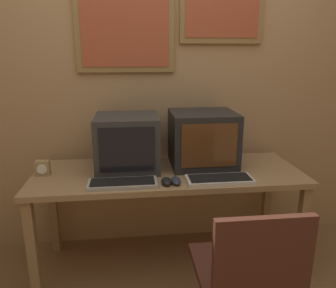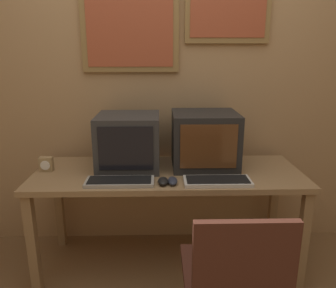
# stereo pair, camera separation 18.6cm
# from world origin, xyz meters

# --- Properties ---
(wall_back) EXTENTS (8.00, 0.08, 2.60)m
(wall_back) POSITION_xyz_m (0.00, 1.31, 1.31)
(wall_back) COLOR tan
(wall_back) RESTS_ON ground_plane
(desk) EXTENTS (1.77, 0.65, 0.71)m
(desk) POSITION_xyz_m (0.00, 0.90, 0.63)
(desk) COLOR #99754C
(desk) RESTS_ON ground_plane
(monitor_left) EXTENTS (0.41, 0.40, 0.36)m
(monitor_left) POSITION_xyz_m (-0.26, 0.99, 0.90)
(monitor_left) COLOR #333333
(monitor_left) RESTS_ON desk
(monitor_right) EXTENTS (0.44, 0.41, 0.37)m
(monitor_right) POSITION_xyz_m (0.25, 1.00, 0.90)
(monitor_right) COLOR black
(monitor_right) RESTS_ON desk
(keyboard_main) EXTENTS (0.41, 0.16, 0.03)m
(keyboard_main) POSITION_xyz_m (-0.30, 0.69, 0.73)
(keyboard_main) COLOR #A8A399
(keyboard_main) RESTS_ON desk
(keyboard_side) EXTENTS (0.41, 0.17, 0.03)m
(keyboard_side) POSITION_xyz_m (0.29, 0.68, 0.73)
(keyboard_side) COLOR beige
(keyboard_side) RESTS_ON desk
(mouse_near_keyboard) EXTENTS (0.06, 0.11, 0.04)m
(mouse_near_keyboard) POSITION_xyz_m (-0.04, 0.67, 0.73)
(mouse_near_keyboard) COLOR black
(mouse_near_keyboard) RESTS_ON desk
(mouse_far_corner) EXTENTS (0.06, 0.12, 0.04)m
(mouse_far_corner) POSITION_xyz_m (0.02, 0.68, 0.73)
(mouse_far_corner) COLOR #282D3D
(mouse_far_corner) RESTS_ON desk
(desk_clock) EXTENTS (0.09, 0.05, 0.10)m
(desk_clock) POSITION_xyz_m (-0.81, 0.92, 0.76)
(desk_clock) COLOR #A38456
(desk_clock) RESTS_ON desk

